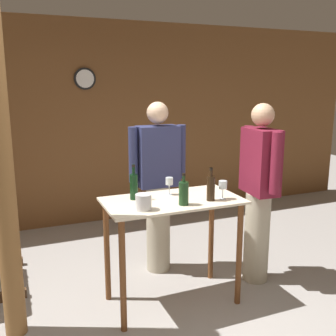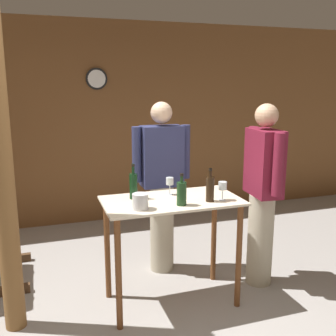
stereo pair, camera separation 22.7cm
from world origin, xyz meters
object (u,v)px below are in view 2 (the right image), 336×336
wine_bottle_left (182,193)px  wine_bottle_far_left (133,185)px  wine_glass_near_left (170,182)px  wine_bottle_center (210,188)px  wooden_post (1,159)px  ice_bucket (140,201)px  wine_glass_near_center (223,186)px  person_host (162,184)px  person_visitor_with_scarf (263,192)px

wine_bottle_left → wine_bottle_far_left: bearing=137.3°
wine_glass_near_left → wine_bottle_center: bearing=-49.2°
wooden_post → wine_bottle_center: wooden_post is taller
wooden_post → wine_glass_near_left: (1.32, 0.10, -0.30)m
wooden_post → ice_bucket: size_ratio=21.77×
wine_bottle_center → ice_bucket: 0.60m
wine_bottle_far_left → wine_glass_near_center: bearing=-21.7°
ice_bucket → person_host: (0.42, 0.79, -0.09)m
wine_glass_near_left → person_visitor_with_scarf: (0.88, -0.09, -0.14)m
wine_bottle_far_left → person_host: size_ratio=0.17×
wooden_post → wine_glass_near_left: size_ratio=17.53×
wine_bottle_far_left → ice_bucket: 0.30m
wine_bottle_center → person_visitor_with_scarf: size_ratio=0.16×
wooden_post → wine_glass_near_left: bearing=4.5°
wine_bottle_center → person_visitor_with_scarf: bearing=17.9°
wine_bottle_center → wine_glass_near_center: (0.11, -0.00, 0.01)m
wine_glass_near_center → ice_bucket: size_ratio=1.27×
wine_glass_near_left → wine_glass_near_center: 0.47m
wine_bottle_left → wine_bottle_center: (0.26, 0.02, 0.01)m
person_host → person_visitor_with_scarf: size_ratio=1.00×
wooden_post → wine_bottle_far_left: bearing=5.0°
ice_bucket → wine_bottle_left: bearing=-0.4°
wooden_post → wine_bottle_left: bearing=-9.1°
wine_bottle_center → person_host: person_host is taller
wine_bottle_center → wine_glass_near_left: (-0.25, 0.29, 0.00)m
wine_bottle_far_left → wooden_post: bearing=-175.0°
wine_glass_near_center → wine_glass_near_left: bearing=141.2°
wine_bottle_far_left → wine_glass_near_left: wine_bottle_far_left is taller
wooden_post → wine_glass_near_center: 1.72m
wooden_post → person_visitor_with_scarf: wooden_post is taller
wooden_post → person_visitor_with_scarf: size_ratio=1.57×
wine_glass_near_left → wine_bottle_far_left: bearing=-177.0°
person_visitor_with_scarf → wooden_post: bearing=-179.6°
person_host → wine_glass_near_center: bearing=-69.7°
wooden_post → ice_bucket: wooden_post is taller
person_visitor_with_scarf → wine_glass_near_center: bearing=-158.3°
wooden_post → wine_glass_near_center: bearing=-6.4°
wine_bottle_center → person_host: bearing=102.7°
wooden_post → wine_bottle_far_left: wooden_post is taller
wine_bottle_left → ice_bucket: bearing=179.6°
wooden_post → wine_bottle_left: (1.32, -0.21, -0.31)m
wine_bottle_far_left → wine_glass_near_left: 0.33m
wine_bottle_far_left → wine_glass_near_center: wine_bottle_far_left is taller
wine_bottle_far_left → person_visitor_with_scarf: (1.20, -0.07, -0.14)m
wooden_post → ice_bucket: bearing=-12.0°
wine_bottle_left → ice_bucket: size_ratio=2.09×
wooden_post → wine_bottle_center: bearing=-6.8°
person_host → wine_bottle_far_left: bearing=-129.2°
wine_bottle_far_left → wine_bottle_center: bearing=-25.3°
wine_glass_near_left → ice_bucket: wine_glass_near_left is taller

